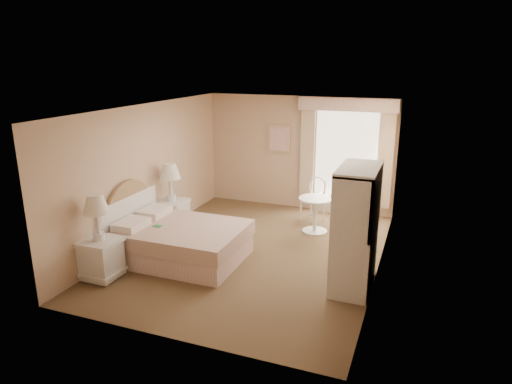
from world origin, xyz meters
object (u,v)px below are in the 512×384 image
at_px(round_table, 315,209).
at_px(cafe_chair, 315,195).
at_px(nightstand_near, 100,248).
at_px(armoire, 356,238).
at_px(nightstand_far, 172,207).
at_px(bed, 177,240).

height_order(round_table, cafe_chair, cafe_chair).
relative_size(nightstand_near, armoire, 0.73).
distance_m(nightstand_far, cafe_chair, 2.94).
bearing_deg(nightstand_near, cafe_chair, 57.52).
bearing_deg(bed, nightstand_far, 124.82).
height_order(bed, cafe_chair, bed).
relative_size(bed, nightstand_near, 1.57).
bearing_deg(nightstand_near, nightstand_far, 90.00).
xyz_separation_m(nightstand_near, cafe_chair, (2.40, 3.78, 0.03)).
relative_size(nightstand_near, nightstand_far, 0.98).
relative_size(cafe_chair, armoire, 0.51).
bearing_deg(cafe_chair, bed, -97.23).
height_order(round_table, armoire, armoire).
bearing_deg(round_table, nightstand_far, -158.81).
bearing_deg(armoire, nightstand_far, 165.40).
height_order(bed, nightstand_far, nightstand_far).
distance_m(nightstand_near, nightstand_far, 2.09).
distance_m(round_table, cafe_chair, 0.71).
relative_size(bed, round_table, 2.99).
height_order(bed, round_table, bed).
bearing_deg(round_table, nightstand_near, -129.96).
relative_size(round_table, armoire, 0.38).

